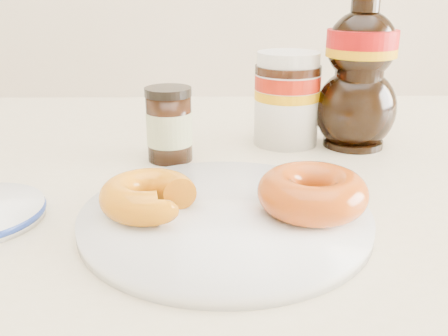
{
  "coord_description": "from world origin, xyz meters",
  "views": [
    {
      "loc": [
        -0.05,
        -0.4,
        0.95
      ],
      "look_at": [
        -0.04,
        0.06,
        0.79
      ],
      "focal_mm": 40.0,
      "sensor_mm": 36.0,
      "label": 1
    }
  ],
  "objects_px": {
    "dark_jar": "(169,125)",
    "nutella_jar": "(287,95)",
    "donut_whole": "(312,192)",
    "plate": "(225,216)",
    "dining_table": "(260,253)",
    "syrup_bottle": "(359,69)",
    "donut_bitten": "(148,196)"
  },
  "relations": [
    {
      "from": "nutella_jar",
      "to": "plate",
      "type": "bearing_deg",
      "value": -109.86
    },
    {
      "from": "syrup_bottle",
      "to": "nutella_jar",
      "type": "bearing_deg",
      "value": 170.97
    },
    {
      "from": "dining_table",
      "to": "donut_whole",
      "type": "height_order",
      "value": "donut_whole"
    },
    {
      "from": "dining_table",
      "to": "plate",
      "type": "relative_size",
      "value": 5.36
    },
    {
      "from": "donut_whole",
      "to": "dark_jar",
      "type": "xyz_separation_m",
      "value": [
        -0.14,
        0.18,
        0.01
      ]
    },
    {
      "from": "dining_table",
      "to": "donut_whole",
      "type": "distance_m",
      "value": 0.15
    },
    {
      "from": "dining_table",
      "to": "nutella_jar",
      "type": "distance_m",
      "value": 0.22
    },
    {
      "from": "dark_jar",
      "to": "nutella_jar",
      "type": "bearing_deg",
      "value": 23.36
    },
    {
      "from": "plate",
      "to": "donut_bitten",
      "type": "height_order",
      "value": "donut_bitten"
    },
    {
      "from": "dark_jar",
      "to": "donut_bitten",
      "type": "bearing_deg",
      "value": -91.48
    },
    {
      "from": "dining_table",
      "to": "syrup_bottle",
      "type": "distance_m",
      "value": 0.27
    },
    {
      "from": "donut_bitten",
      "to": "donut_whole",
      "type": "height_order",
      "value": "donut_whole"
    },
    {
      "from": "donut_whole",
      "to": "plate",
      "type": "bearing_deg",
      "value": 178.92
    },
    {
      "from": "dining_table",
      "to": "plate",
      "type": "distance_m",
      "value": 0.13
    },
    {
      "from": "donut_whole",
      "to": "syrup_bottle",
      "type": "height_order",
      "value": "syrup_bottle"
    },
    {
      "from": "dining_table",
      "to": "dark_jar",
      "type": "height_order",
      "value": "dark_jar"
    },
    {
      "from": "plate",
      "to": "nutella_jar",
      "type": "xyz_separation_m",
      "value": [
        0.09,
        0.24,
        0.06
      ]
    },
    {
      "from": "syrup_bottle",
      "to": "dark_jar",
      "type": "relative_size",
      "value": 2.28
    },
    {
      "from": "plate",
      "to": "nutella_jar",
      "type": "relative_size",
      "value": 2.14
    },
    {
      "from": "nutella_jar",
      "to": "dark_jar",
      "type": "xyz_separation_m",
      "value": [
        -0.15,
        -0.07,
        -0.02
      ]
    },
    {
      "from": "donut_whole",
      "to": "syrup_bottle",
      "type": "xyz_separation_m",
      "value": [
        0.1,
        0.23,
        0.07
      ]
    },
    {
      "from": "donut_whole",
      "to": "nutella_jar",
      "type": "xyz_separation_m",
      "value": [
        0.01,
        0.24,
        0.04
      ]
    },
    {
      "from": "nutella_jar",
      "to": "syrup_bottle",
      "type": "bearing_deg",
      "value": -9.03
    },
    {
      "from": "plate",
      "to": "syrup_bottle",
      "type": "height_order",
      "value": "syrup_bottle"
    },
    {
      "from": "nutella_jar",
      "to": "syrup_bottle",
      "type": "relative_size",
      "value": 0.6
    },
    {
      "from": "nutella_jar",
      "to": "dark_jar",
      "type": "bearing_deg",
      "value": -156.64
    },
    {
      "from": "donut_whole",
      "to": "dark_jar",
      "type": "bearing_deg",
      "value": 128.39
    },
    {
      "from": "donut_whole",
      "to": "nutella_jar",
      "type": "distance_m",
      "value": 0.25
    },
    {
      "from": "dining_table",
      "to": "donut_bitten",
      "type": "relative_size",
      "value": 16.19
    },
    {
      "from": "donut_whole",
      "to": "syrup_bottle",
      "type": "distance_m",
      "value": 0.26
    },
    {
      "from": "donut_whole",
      "to": "syrup_bottle",
      "type": "relative_size",
      "value": 0.48
    },
    {
      "from": "dining_table",
      "to": "dark_jar",
      "type": "bearing_deg",
      "value": 140.39
    }
  ]
}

